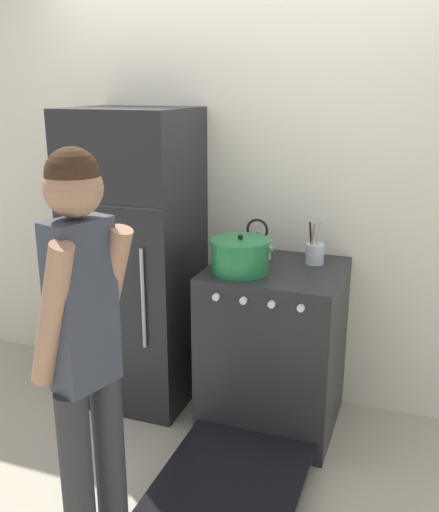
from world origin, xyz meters
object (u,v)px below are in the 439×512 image
utensil_jar (315,253)px  person (85,350)px  tea_kettle (257,246)px  refrigerator (136,260)px  stove_range (272,350)px  dutch_oven_pot (240,256)px

utensil_jar → person: bearing=-111.7°
utensil_jar → tea_kettle: bearing=-178.9°
refrigerator → utensil_jar: (1.04, 0.11, 0.12)m
stove_range → utensil_jar: bearing=45.5°
refrigerator → stove_range: refrigerator is taller
refrigerator → dutch_oven_pot: bearing=-13.4°
dutch_oven_pot → refrigerator: bearing=166.6°
utensil_jar → refrigerator: bearing=-173.9°
utensil_jar → stove_range: bearing=-134.5°
refrigerator → stove_range: bearing=-4.6°
stove_range → tea_kettle: tea_kettle is taller
dutch_oven_pot → stove_range: bearing=31.4°
dutch_oven_pot → tea_kettle: size_ratio=1.54×
stove_range → utensil_jar: utensil_jar is taller
tea_kettle → person: bearing=-99.4°
refrigerator → dutch_oven_pot: (0.70, -0.17, 0.14)m
dutch_oven_pot → tea_kettle: bearing=87.4°
tea_kettle → person: 1.41m
tea_kettle → utensil_jar: utensil_jar is taller
refrigerator → stove_range: 0.96m
stove_range → person: size_ratio=0.85×
refrigerator → tea_kettle: size_ratio=7.69×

